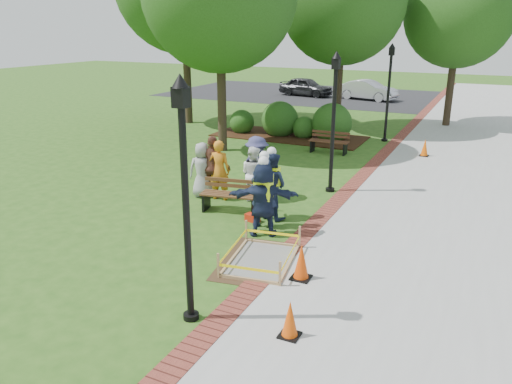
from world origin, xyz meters
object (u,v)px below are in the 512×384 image
at_px(hivis_worker_a, 263,197).
at_px(hivis_worker_c, 271,184).
at_px(hivis_worker_b, 264,190).
at_px(wet_concrete_pad, 261,252).
at_px(cone_front, 290,320).
at_px(lamp_near, 185,185).
at_px(bench_near, 230,202).

height_order(hivis_worker_a, hivis_worker_c, hivis_worker_a).
xyz_separation_m(hivis_worker_b, hivis_worker_c, (-0.10, 0.67, -0.02)).
height_order(wet_concrete_pad, hivis_worker_a, hivis_worker_a).
bearing_deg(cone_front, hivis_worker_b, 120.03).
bearing_deg(lamp_near, bench_near, 111.14).
relative_size(hivis_worker_b, hivis_worker_c, 1.02).
bearing_deg(hivis_worker_a, hivis_worker_b, 112.95).
height_order(lamp_near, hivis_worker_a, lamp_near).
distance_m(lamp_near, hivis_worker_b, 4.72).
relative_size(wet_concrete_pad, hivis_worker_b, 1.27).
height_order(cone_front, lamp_near, lamp_near).
xyz_separation_m(lamp_near, hivis_worker_a, (-0.44, 3.96, -1.49)).
relative_size(cone_front, hivis_worker_c, 0.34).
bearing_deg(bench_near, hivis_worker_a, -35.48).
height_order(hivis_worker_a, hivis_worker_b, same).
distance_m(hivis_worker_a, hivis_worker_b, 0.52).
relative_size(cone_front, hivis_worker_b, 0.34).
xyz_separation_m(hivis_worker_a, hivis_worker_b, (-0.20, 0.47, -0.00)).
distance_m(wet_concrete_pad, lamp_near, 3.41).
bearing_deg(hivis_worker_c, bench_near, -176.73).
bearing_deg(wet_concrete_pad, bench_near, 130.62).
xyz_separation_m(wet_concrete_pad, lamp_near, (-0.17, -2.56, 2.25)).
distance_m(bench_near, hivis_worker_a, 1.98).
bearing_deg(lamp_near, wet_concrete_pad, 86.13).
distance_m(bench_near, hivis_worker_b, 1.60).
height_order(lamp_near, hivis_worker_b, lamp_near).
bearing_deg(hivis_worker_a, wet_concrete_pad, -66.39).
distance_m(cone_front, hivis_worker_b, 4.88).
xyz_separation_m(bench_near, hivis_worker_b, (1.31, -0.60, 0.71)).
distance_m(hivis_worker_a, hivis_worker_c, 1.18).
xyz_separation_m(wet_concrete_pad, hivis_worker_a, (-0.61, 1.39, 0.76)).
height_order(cone_front, hivis_worker_c, hivis_worker_c).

